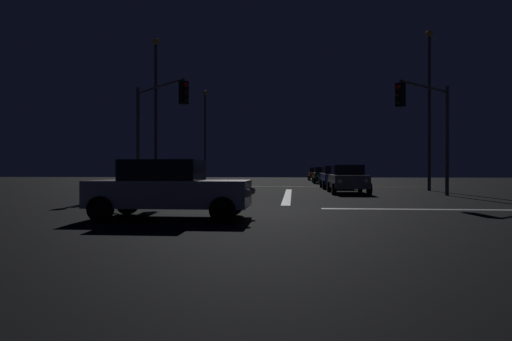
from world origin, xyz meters
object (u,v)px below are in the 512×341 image
sedan_red (323,174)px  streetlamp_left_near (156,103)px  sedan_green (323,175)px  sedan_silver_crossing (169,188)px  sedan_orange (316,174)px  sedan_black (332,176)px  traffic_signal_nw (157,116)px  traffic_signal_ne (427,116)px  sedan_gray (348,179)px  streetlamp_right_near (429,99)px  sedan_blue (336,177)px  streetlamp_left_far (205,130)px

sedan_red → streetlamp_left_near: bearing=-121.3°
sedan_red → sedan_green: bearing=-93.9°
sedan_silver_crossing → streetlamp_left_near: 18.14m
streetlamp_left_near → sedan_orange: bearing=65.5°
sedan_green → sedan_red: 5.81m
sedan_black → traffic_signal_nw: 19.03m
traffic_signal_ne → streetlamp_left_near: 16.86m
traffic_signal_ne → traffic_signal_nw: (-13.20, -0.13, 0.15)m
sedan_gray → traffic_signal_nw: size_ratio=0.76×
streetlamp_right_near → sedan_gray: bearing=-146.9°
sedan_blue → sedan_black: bearing=87.4°
sedan_gray → sedan_orange: (-0.17, 29.64, 0.00)m
sedan_black → traffic_signal_nw: bearing=-122.4°
sedan_gray → sedan_blue: size_ratio=1.00×
traffic_signal_nw → sedan_blue: bearing=43.6°
sedan_red → streetlamp_left_near: 24.17m
sedan_blue → streetlamp_left_near: bearing=-167.7°
sedan_black → streetlamp_left_near: size_ratio=0.43×
streetlamp_right_near → streetlamp_left_far: size_ratio=1.06×
sedan_green → streetlamp_right_near: size_ratio=0.43×
streetlamp_right_near → traffic_signal_nw: bearing=-156.3°
sedan_blue → streetlamp_left_far: 18.55m
streetlamp_right_near → streetlamp_left_near: 17.49m
sedan_orange → sedan_green: bearing=-89.8°
sedan_red → streetlamp_right_near: bearing=-75.6°
sedan_red → streetlamp_right_near: 21.44m
sedan_black → sedan_green: 5.31m
sedan_silver_crossing → sedan_gray: bearing=64.0°
traffic_signal_nw → streetlamp_right_near: streetlamp_right_near is taller
streetlamp_right_near → sedan_orange: bearing=102.2°
streetlamp_right_near → sedan_black: bearing=119.8°
sedan_red → streetlamp_left_far: (-12.31, -4.21, 4.61)m
traffic_signal_nw → sedan_red: bearing=69.4°
sedan_blue → traffic_signal_nw: (-9.77, -9.31, 3.20)m
sedan_green → streetlamp_left_near: streetlamp_left_near is taller
sedan_black → traffic_signal_ne: traffic_signal_ne is taller
sedan_gray → streetlamp_right_near: (5.46, 3.55, 4.92)m
sedan_green → streetlamp_left_far: (-11.91, 1.58, 4.61)m
sedan_green → traffic_signal_ne: bearing=-80.5°
sedan_green → streetlamp_left_near: (-11.91, -14.42, 4.89)m
sedan_orange → streetlamp_left_near: (-11.86, -26.09, 4.89)m
sedan_orange → streetlamp_left_near: bearing=-114.5°
sedan_blue → traffic_signal_ne: traffic_signal_ne is taller
traffic_signal_nw → streetlamp_left_far: streetlamp_left_far is taller
sedan_black → sedan_green: size_ratio=1.00×
sedan_red → sedan_silver_crossing: 37.31m
sedan_orange → traffic_signal_ne: size_ratio=0.78×
sedan_green → streetlamp_right_near: bearing=-68.8°
sedan_gray → sedan_green: bearing=90.4°
sedan_black → traffic_signal_nw: size_ratio=0.76×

